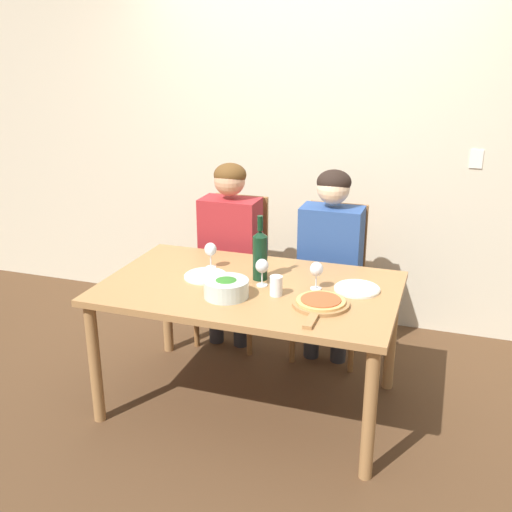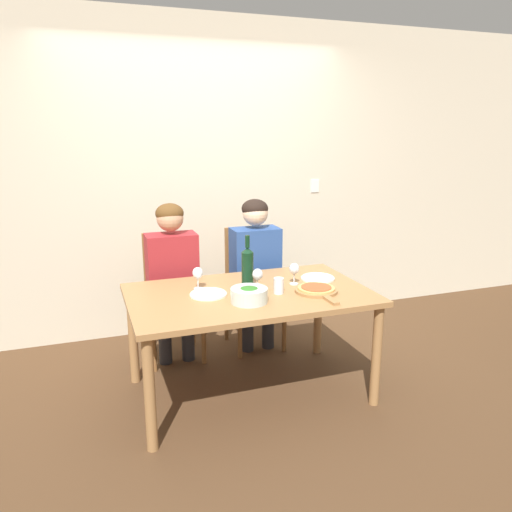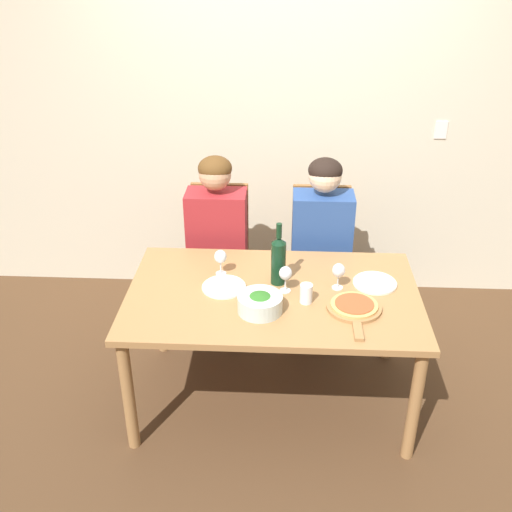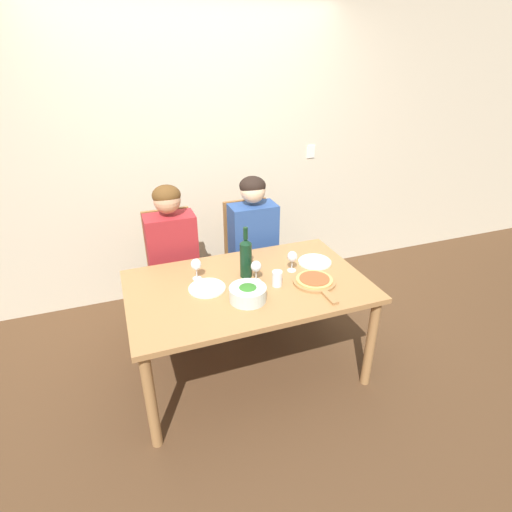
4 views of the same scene
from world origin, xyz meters
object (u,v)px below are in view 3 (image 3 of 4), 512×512
wine_bottle (278,259)px  dinner_plate_left (224,287)px  pizza_on_board (354,307)px  chair_right (319,256)px  wine_glass_left (220,258)px  wine_glass_centre (286,274)px  person_woman (217,231)px  dinner_plate_right (375,283)px  chair_left (220,253)px  wine_glass_right (339,271)px  person_man (322,233)px  water_tumbler (306,294)px  broccoli_bowl (260,303)px

wine_bottle → dinner_plate_left: (-0.29, -0.07, -0.14)m
pizza_on_board → chair_right: bearing=97.7°
wine_glass_left → wine_glass_centre: size_ratio=1.00×
person_woman → dinner_plate_right: 1.10m
person_woman → pizza_on_board: (0.80, -0.83, -0.01)m
dinner_plate_left → wine_glass_centre: size_ratio=1.59×
chair_left → wine_glass_right: 1.08m
wine_glass_centre → person_woman: bearing=123.6°
person_woman → person_man: size_ratio=1.00×
wine_glass_right → pizza_on_board: bearing=-71.1°
person_man → dinner_plate_left: bearing=-130.5°
wine_glass_right → water_tumbler: 0.23m
wine_glass_right → chair_left: bearing=134.5°
person_woman → water_tumbler: 0.95m
wine_bottle → wine_glass_right: wine_bottle is taller
chair_right → wine_glass_centre: chair_right is taller
person_woman → wine_glass_centre: bearing=-56.4°
water_tumbler → dinner_plate_right: bearing=27.6°
person_man → pizza_on_board: bearing=-81.3°
broccoli_bowl → water_tumbler: 0.26m
wine_glass_right → wine_glass_centre: size_ratio=1.00×
person_woman → dinner_plate_left: person_woman is taller
wine_bottle → wine_glass_left: bearing=166.6°
chair_right → wine_bottle: wine_bottle is taller
wine_bottle → dinner_plate_left: wine_bottle is taller
chair_left → wine_glass_left: 0.70m
dinner_plate_left → dinner_plate_right: (0.83, 0.08, 0.00)m
water_tumbler → person_man: bearing=81.3°
person_woman → person_man: 0.67m
person_woman → broccoli_bowl: person_woman is taller
broccoli_bowl → wine_bottle: bearing=73.2°
dinner_plate_left → dinner_plate_right: same height
chair_right → dinner_plate_left: size_ratio=4.08×
chair_left → dinner_plate_right: size_ratio=4.08×
person_man → wine_glass_right: bearing=-84.9°
chair_right → dinner_plate_right: bearing=-68.9°
broccoli_bowl → wine_glass_left: (-0.24, 0.36, 0.06)m
person_woman → broccoli_bowl: size_ratio=5.37×
wine_bottle → dinner_plate_right: 0.55m
broccoli_bowl → dinner_plate_left: size_ratio=0.96×
wine_glass_right → chair_right: bearing=94.3°
dinner_plate_right → wine_glass_centre: bearing=-168.7°
broccoli_bowl → wine_glass_left: wine_glass_left is taller
wine_bottle → wine_glass_left: 0.34m
chair_left → broccoli_bowl: size_ratio=4.26×
wine_glass_left → wine_glass_centre: 0.40m
person_man → water_tumbler: (-0.12, -0.77, 0.03)m
pizza_on_board → wine_glass_centre: size_ratio=2.81×
broccoli_bowl → dinner_plate_left: bearing=134.0°
pizza_on_board → wine_glass_left: wine_glass_left is taller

